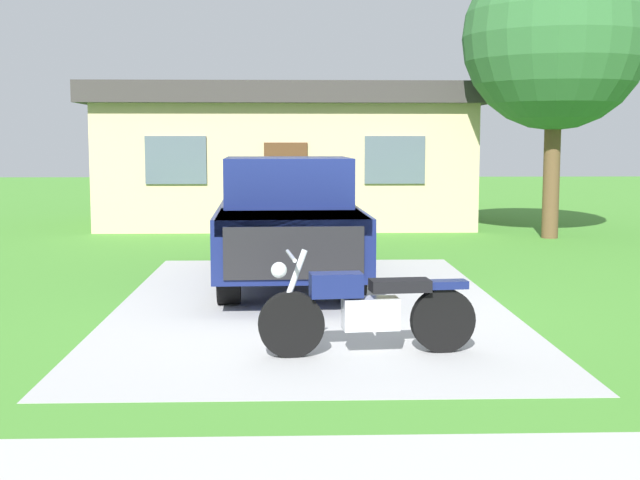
% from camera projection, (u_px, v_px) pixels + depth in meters
% --- Properties ---
extents(ground_plane, '(80.00, 80.00, 0.00)m').
position_uv_depth(ground_plane, '(311.00, 305.00, 11.40)').
color(ground_plane, '#43862E').
extents(driveway_pad, '(5.02, 8.48, 0.01)m').
position_uv_depth(driveway_pad, '(311.00, 304.00, 11.40)').
color(driveway_pad, '#A7A7A7').
rests_on(driveway_pad, ground).
extents(motorcycle, '(2.21, 0.70, 1.09)m').
position_uv_depth(motorcycle, '(366.00, 308.00, 8.69)').
color(motorcycle, black).
rests_on(motorcycle, ground).
extents(pickup_truck, '(2.20, 5.69, 1.90)m').
position_uv_depth(pickup_truck, '(287.00, 219.00, 13.23)').
color(pickup_truck, black).
rests_on(pickup_truck, ground).
extents(shade_tree, '(4.01, 4.01, 6.37)m').
position_uv_depth(shade_tree, '(556.00, 38.00, 18.68)').
color(shade_tree, brown).
rests_on(shade_tree, ground).
extents(neighbor_house, '(9.60, 5.60, 3.50)m').
position_uv_depth(neighbor_house, '(286.00, 154.00, 22.42)').
color(neighbor_house, tan).
rests_on(neighbor_house, ground).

